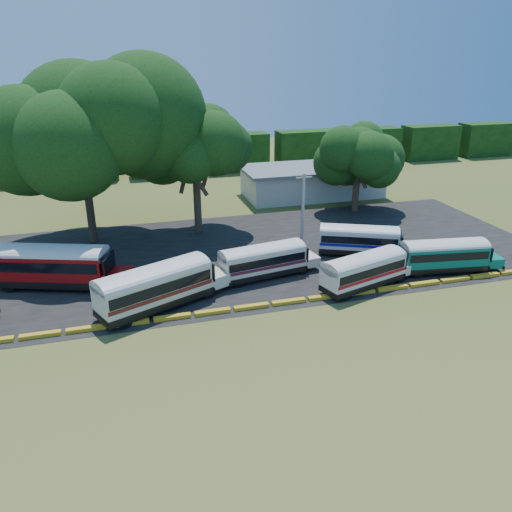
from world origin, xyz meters
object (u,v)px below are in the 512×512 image
object	(u,v)px
bus_cream_west	(157,285)
bus_white_red	(365,269)
bus_red	(54,263)
bus_teal	(446,254)
tree_west	(79,124)

from	to	relation	value
bus_cream_west	bus_white_red	size ratio (longest dim) A/B	1.15
bus_red	bus_teal	bearing A→B (deg)	8.64
bus_cream_west	bus_white_red	xyz separation A→B (m)	(16.72, -0.99, -0.29)
bus_white_red	bus_teal	world-z (taller)	bus_teal
bus_white_red	bus_cream_west	bearing A→B (deg)	159.78
bus_white_red	bus_red	bearing A→B (deg)	147.04
bus_white_red	tree_west	world-z (taller)	tree_west
tree_west	bus_teal	bearing A→B (deg)	-29.13
bus_teal	tree_west	distance (m)	35.79
bus_white_red	bus_teal	size ratio (longest dim) A/B	1.00
bus_cream_west	bus_white_red	bearing A→B (deg)	-27.56
bus_cream_west	bus_teal	xyz separation A→B (m)	(25.02, -0.02, -0.26)
bus_cream_west	bus_teal	bearing A→B (deg)	-24.21
bus_red	bus_white_red	size ratio (longest dim) A/B	1.22
bus_red	bus_white_red	bearing A→B (deg)	3.06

